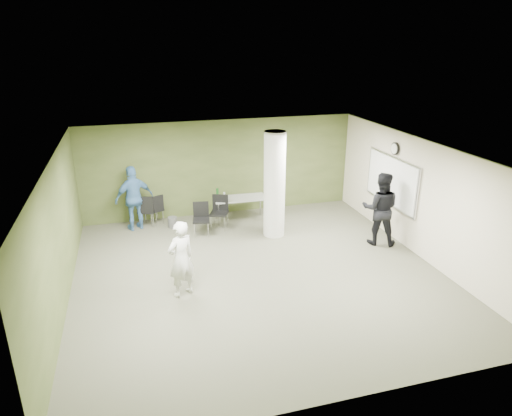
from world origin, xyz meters
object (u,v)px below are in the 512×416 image
object	(u,v)px
woman_white	(181,259)
folding_table	(239,199)
chair_back_left	(155,207)
man_black	(380,209)
man_blue	(134,198)

from	to	relation	value
woman_white	folding_table	bearing A→B (deg)	-146.96
chair_back_left	man_black	distance (m)	6.11
man_blue	folding_table	bearing A→B (deg)	157.54
woman_white	man_black	bearing A→B (deg)	165.70
chair_back_left	woman_white	xyz separation A→B (m)	(0.26, -3.99, 0.30)
chair_back_left	folding_table	bearing A→B (deg)	147.90
folding_table	man_blue	world-z (taller)	man_blue
folding_table	woman_white	distance (m)	4.20
chair_back_left	man_black	world-z (taller)	man_black
chair_back_left	man_black	size ratio (longest dim) A/B	0.47
man_black	man_blue	distance (m)	6.49
folding_table	man_black	distance (m)	3.94
man_black	chair_back_left	bearing A→B (deg)	0.18
chair_back_left	woman_white	world-z (taller)	woman_white
man_black	man_blue	world-z (taller)	man_black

